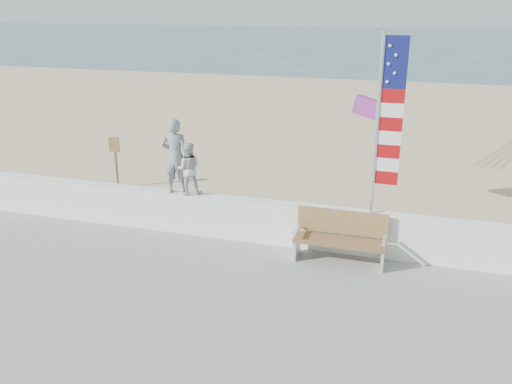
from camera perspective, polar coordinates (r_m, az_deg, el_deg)
ground at (r=10.25m, az=-4.04°, el=-10.27°), size 220.00×220.00×0.00m
sand at (r=18.31m, az=5.91°, el=3.38°), size 90.00×40.00×0.08m
seawall at (r=11.68m, az=-0.66°, el=-2.93°), size 30.00×0.35×0.90m
adult at (r=11.85m, az=-8.50°, el=3.74°), size 0.66×0.49×1.66m
child at (r=11.80m, az=-7.15°, el=2.46°), size 0.68×0.61×1.15m
bench at (r=10.85m, az=8.88°, el=-4.65°), size 1.80×0.57×1.00m
flag at (r=10.52m, az=13.39°, el=7.52°), size 0.50×0.08×3.50m
parafoil_kite at (r=13.28m, az=12.06°, el=8.58°), size 0.88×0.43×0.58m
sign at (r=15.64m, az=-14.58°, el=3.49°), size 0.32×0.07×1.46m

